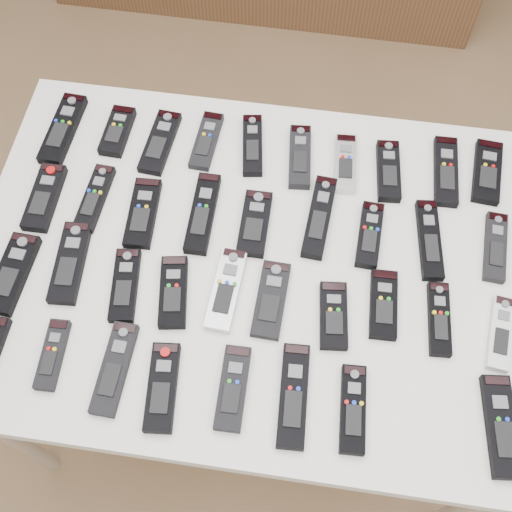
# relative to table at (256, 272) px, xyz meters

# --- Properties ---
(ground) EXTENTS (4.00, 4.00, 0.00)m
(ground) POSITION_rel_table_xyz_m (-0.07, -0.04, -0.72)
(ground) COLOR brown
(ground) RESTS_ON ground
(table) EXTENTS (1.25, 0.88, 0.78)m
(table) POSITION_rel_table_xyz_m (0.00, 0.00, 0.00)
(table) COLOR white
(table) RESTS_ON ground
(remote_0) EXTENTS (0.07, 0.21, 0.02)m
(remote_0) POSITION_rel_table_xyz_m (-0.51, 0.28, 0.07)
(remote_0) COLOR black
(remote_0) RESTS_ON table
(remote_1) EXTENTS (0.06, 0.14, 0.02)m
(remote_1) POSITION_rel_table_xyz_m (-0.38, 0.29, 0.07)
(remote_1) COLOR black
(remote_1) RESTS_ON table
(remote_2) EXTENTS (0.07, 0.18, 0.02)m
(remote_2) POSITION_rel_table_xyz_m (-0.27, 0.28, 0.07)
(remote_2) COLOR black
(remote_2) RESTS_ON table
(remote_3) EXTENTS (0.06, 0.17, 0.02)m
(remote_3) POSITION_rel_table_xyz_m (-0.16, 0.30, 0.07)
(remote_3) COLOR black
(remote_3) RESTS_ON table
(remote_4) EXTENTS (0.07, 0.17, 0.02)m
(remote_4) POSITION_rel_table_xyz_m (-0.05, 0.30, 0.07)
(remote_4) COLOR black
(remote_4) RESTS_ON table
(remote_5) EXTENTS (0.07, 0.18, 0.02)m
(remote_5) POSITION_rel_table_xyz_m (0.06, 0.28, 0.07)
(remote_5) COLOR black
(remote_5) RESTS_ON table
(remote_6) EXTENTS (0.06, 0.16, 0.02)m
(remote_6) POSITION_rel_table_xyz_m (0.17, 0.28, 0.07)
(remote_6) COLOR #B7B7BC
(remote_6) RESTS_ON table
(remote_7) EXTENTS (0.06, 0.17, 0.02)m
(remote_7) POSITION_rel_table_xyz_m (0.27, 0.27, 0.07)
(remote_7) COLOR black
(remote_7) RESTS_ON table
(remote_8) EXTENTS (0.06, 0.19, 0.02)m
(remote_8) POSITION_rel_table_xyz_m (0.41, 0.29, 0.07)
(remote_8) COLOR black
(remote_8) RESTS_ON table
(remote_9) EXTENTS (0.07, 0.18, 0.02)m
(remote_9) POSITION_rel_table_xyz_m (0.50, 0.30, 0.07)
(remote_9) COLOR black
(remote_9) RESTS_ON table
(remote_10) EXTENTS (0.06, 0.17, 0.02)m
(remote_10) POSITION_rel_table_xyz_m (-0.50, 0.08, 0.07)
(remote_10) COLOR black
(remote_10) RESTS_ON table
(remote_11) EXTENTS (0.06, 0.18, 0.02)m
(remote_11) POSITION_rel_table_xyz_m (-0.39, 0.10, 0.07)
(remote_11) COLOR black
(remote_11) RESTS_ON table
(remote_12) EXTENTS (0.07, 0.18, 0.02)m
(remote_12) POSITION_rel_table_xyz_m (-0.27, 0.08, 0.07)
(remote_12) COLOR black
(remote_12) RESTS_ON table
(remote_13) EXTENTS (0.05, 0.20, 0.02)m
(remote_13) POSITION_rel_table_xyz_m (-0.13, 0.09, 0.07)
(remote_13) COLOR black
(remote_13) RESTS_ON table
(remote_14) EXTENTS (0.06, 0.16, 0.02)m
(remote_14) POSITION_rel_table_xyz_m (-0.02, 0.09, 0.07)
(remote_14) COLOR black
(remote_14) RESTS_ON table
(remote_15) EXTENTS (0.06, 0.21, 0.02)m
(remote_15) POSITION_rel_table_xyz_m (0.13, 0.12, 0.07)
(remote_15) COLOR black
(remote_15) RESTS_ON table
(remote_16) EXTENTS (0.05, 0.16, 0.02)m
(remote_16) POSITION_rel_table_xyz_m (0.24, 0.09, 0.07)
(remote_16) COLOR black
(remote_16) RESTS_ON table
(remote_17) EXTENTS (0.07, 0.20, 0.02)m
(remote_17) POSITION_rel_table_xyz_m (0.37, 0.10, 0.07)
(remote_17) COLOR black
(remote_17) RESTS_ON table
(remote_18) EXTENTS (0.06, 0.17, 0.02)m
(remote_18) POSITION_rel_table_xyz_m (0.51, 0.10, 0.07)
(remote_18) COLOR black
(remote_18) RESTS_ON table
(remote_19) EXTENTS (0.07, 0.19, 0.02)m
(remote_19) POSITION_rel_table_xyz_m (-0.51, -0.11, 0.07)
(remote_19) COLOR black
(remote_19) RESTS_ON table
(remote_20) EXTENTS (0.07, 0.20, 0.02)m
(remote_20) POSITION_rel_table_xyz_m (-0.40, -0.07, 0.07)
(remote_20) COLOR black
(remote_20) RESTS_ON table
(remote_21) EXTENTS (0.07, 0.17, 0.02)m
(remote_21) POSITION_rel_table_xyz_m (-0.27, -0.10, 0.07)
(remote_21) COLOR black
(remote_21) RESTS_ON table
(remote_22) EXTENTS (0.08, 0.17, 0.02)m
(remote_22) POSITION_rel_table_xyz_m (-0.16, -0.11, 0.07)
(remote_22) COLOR black
(remote_22) RESTS_ON table
(remote_23) EXTENTS (0.06, 0.19, 0.02)m
(remote_23) POSITION_rel_table_xyz_m (-0.05, -0.08, 0.07)
(remote_23) COLOR #B7B7BC
(remote_23) RESTS_ON table
(remote_24) EXTENTS (0.06, 0.17, 0.02)m
(remote_24) POSITION_rel_table_xyz_m (0.05, -0.09, 0.07)
(remote_24) COLOR black
(remote_24) RESTS_ON table
(remote_25) EXTENTS (0.07, 0.15, 0.02)m
(remote_25) POSITION_rel_table_xyz_m (0.18, -0.11, 0.07)
(remote_25) COLOR black
(remote_25) RESTS_ON table
(remote_26) EXTENTS (0.06, 0.15, 0.02)m
(remote_26) POSITION_rel_table_xyz_m (0.28, -0.07, 0.07)
(remote_26) COLOR black
(remote_26) RESTS_ON table
(remote_27) EXTENTS (0.05, 0.16, 0.02)m
(remote_27) POSITION_rel_table_xyz_m (0.39, -0.09, 0.07)
(remote_27) COLOR black
(remote_27) RESTS_ON table
(remote_28) EXTENTS (0.06, 0.17, 0.02)m
(remote_28) POSITION_rel_table_xyz_m (0.52, -0.10, 0.07)
(remote_28) COLOR silver
(remote_28) RESTS_ON table
(remote_30) EXTENTS (0.05, 0.15, 0.02)m
(remote_30) POSITION_rel_table_xyz_m (-0.37, -0.28, 0.07)
(remote_30) COLOR black
(remote_30) RESTS_ON table
(remote_31) EXTENTS (0.06, 0.19, 0.02)m
(remote_31) POSITION_rel_table_xyz_m (-0.24, -0.29, 0.07)
(remote_31) COLOR black
(remote_31) RESTS_ON table
(remote_32) EXTENTS (0.07, 0.18, 0.02)m
(remote_32) POSITION_rel_table_xyz_m (-0.14, -0.31, 0.07)
(remote_32) COLOR black
(remote_32) RESTS_ON table
(remote_33) EXTENTS (0.06, 0.17, 0.02)m
(remote_33) POSITION_rel_table_xyz_m (-0.00, -0.29, 0.07)
(remote_33) COLOR black
(remote_33) RESTS_ON table
(remote_34) EXTENTS (0.06, 0.21, 0.02)m
(remote_34) POSITION_rel_table_xyz_m (0.12, -0.29, 0.07)
(remote_34) COLOR black
(remote_34) RESTS_ON table
(remote_35) EXTENTS (0.06, 0.17, 0.02)m
(remote_35) POSITION_rel_table_xyz_m (0.23, -0.30, 0.07)
(remote_35) COLOR black
(remote_35) RESTS_ON table
(remote_36) EXTENTS (0.07, 0.20, 0.02)m
(remote_36) POSITION_rel_table_xyz_m (0.51, -0.29, 0.07)
(remote_36) COLOR black
(remote_36) RESTS_ON table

